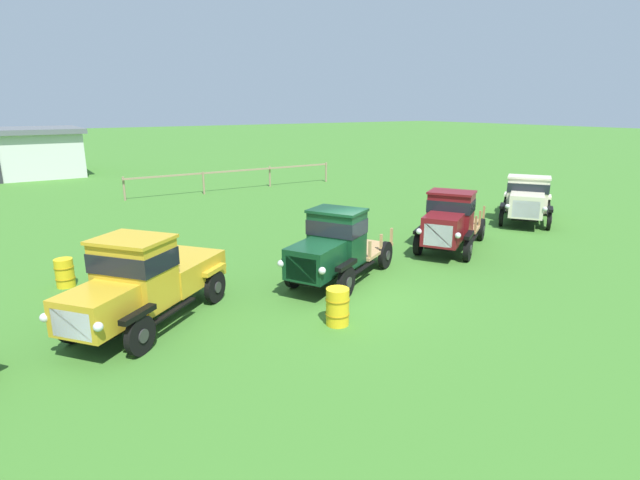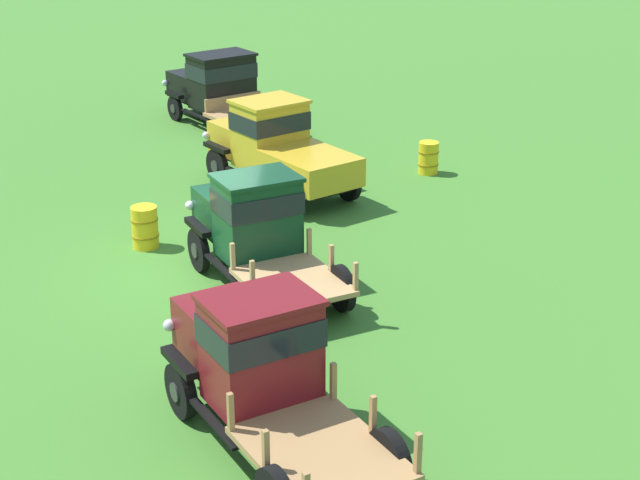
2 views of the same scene
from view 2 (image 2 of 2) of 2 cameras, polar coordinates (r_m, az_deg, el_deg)
ground_plane at (r=20.31m, az=-6.98°, el=-1.97°), size 240.00×240.00×0.00m
vintage_truck_foreground_near at (r=31.21m, az=-5.91°, el=8.85°), size 5.63×4.91×2.22m
vintage_truck_second_in_line at (r=24.77m, az=-2.50°, el=5.49°), size 4.84×4.28×2.27m
vintage_truck_midrow_center at (r=19.58m, az=-3.91°, el=0.92°), size 4.99×3.67×2.26m
vintage_truck_far_side at (r=14.57m, az=-3.70°, el=-6.96°), size 5.02×3.91×2.24m
oil_drum_beside_row at (r=21.66m, az=-10.15°, el=0.75°), size 0.60×0.60×0.94m
oil_drum_near_fence at (r=26.37m, az=6.33°, el=4.78°), size 0.56×0.56×0.86m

